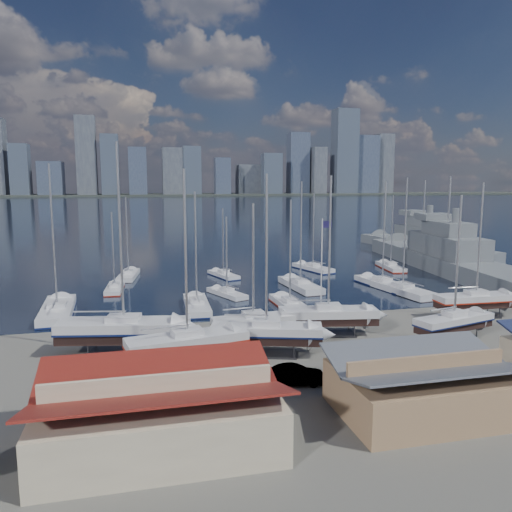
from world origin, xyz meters
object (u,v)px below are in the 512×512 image
object	(u,v)px
naval_ship_east	(446,261)
sailboat_cradle_0	(124,330)
car_a	(246,379)
naval_ship_west	(422,244)
flagpole	(322,268)

from	to	relation	value
naval_ship_east	sailboat_cradle_0	bearing A→B (deg)	126.27
sailboat_cradle_0	car_a	size ratio (longest dim) A/B	4.12
naval_ship_east	naval_ship_west	distance (m)	25.06
sailboat_cradle_0	naval_ship_east	bearing A→B (deg)	41.28
sailboat_cradle_0	flagpole	bearing A→B (deg)	15.26
car_a	flagpole	size ratio (longest dim) A/B	0.39
naval_ship_east	naval_ship_west	xyz separation A→B (m)	(9.57, 23.16, -0.01)
sailboat_cradle_0	naval_ship_east	size ratio (longest dim) A/B	0.36
naval_ship_east	car_a	bearing A→B (deg)	138.93
naval_ship_east	flagpole	distance (m)	47.46
naval_ship_west	flagpole	size ratio (longest dim) A/B	3.41
sailboat_cradle_0	car_a	distance (m)	14.18
sailboat_cradle_0	naval_ship_east	xyz separation A→B (m)	(55.70, 32.18, -0.57)
naval_ship_west	car_a	xyz separation A→B (m)	(-56.01, -65.98, -0.87)
naval_ship_west	car_a	distance (m)	86.55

